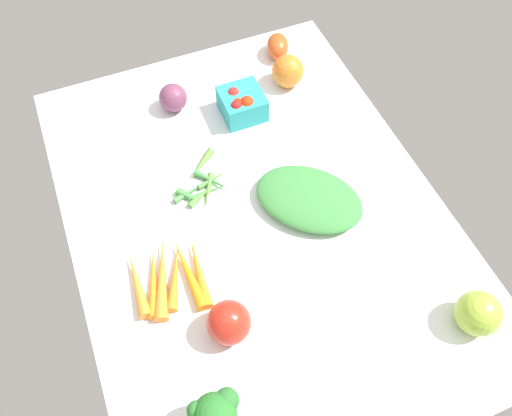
{
  "coord_description": "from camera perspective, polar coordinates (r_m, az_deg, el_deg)",
  "views": [
    {
      "loc": [
        -50.85,
        20.71,
        91.75
      ],
      "look_at": [
        0.0,
        0.0,
        4.0
      ],
      "focal_mm": 35.12,
      "sensor_mm": 36.0,
      "label": 1
    }
  ],
  "objects": [
    {
      "name": "carrot_bunch",
      "position": [
        0.98,
        -9.86,
        -7.7
      ],
      "size": [
        17.46,
        15.23,
        2.91
      ],
      "color": "orange",
      "rests_on": "tablecloth"
    },
    {
      "name": "bell_pepper_red",
      "position": [
        0.91,
        -3.1,
        -12.89
      ],
      "size": [
        8.71,
        8.71,
        8.64
      ],
      "primitive_type": "ellipsoid",
      "rotation": [
        0.0,
        0.0,
        3.24
      ],
      "color": "red",
      "rests_on": "tablecloth"
    },
    {
      "name": "red_onion_center",
      "position": [
        1.23,
        -9.43,
        12.28
      ],
      "size": [
        6.71,
        6.71,
        6.71
      ],
      "primitive_type": "sphere",
      "color": "#6F3955",
      "rests_on": "tablecloth"
    },
    {
      "name": "okra_pile",
      "position": [
        1.09,
        -6.08,
        2.68
      ],
      "size": [
        15.66,
        13.42,
        1.9
      ],
      "color": "#429043",
      "rests_on": "tablecloth"
    },
    {
      "name": "berry_basket",
      "position": [
        1.2,
        -1.62,
        11.79
      ],
      "size": [
        9.73,
        9.73,
        7.32
      ],
      "color": "teal",
      "rests_on": "tablecloth"
    },
    {
      "name": "heirloom_tomato_green",
      "position": [
        0.99,
        23.97,
        -10.91
      ],
      "size": [
        8.25,
        8.25,
        8.25
      ],
      "primitive_type": "sphere",
      "color": "#92B738",
      "rests_on": "tablecloth"
    },
    {
      "name": "heirloom_tomato_orange",
      "position": [
        1.27,
        3.65,
        15.3
      ],
      "size": [
        7.94,
        7.94,
        7.94
      ],
      "primitive_type": "sphere",
      "color": "orange",
      "rests_on": "tablecloth"
    },
    {
      "name": "leafy_greens_clump",
      "position": [
        1.05,
        6.06,
        1.08
      ],
      "size": [
        27.44,
        27.49,
        4.09
      ],
      "primitive_type": "ellipsoid",
      "rotation": [
        0.0,
        0.0,
        3.93
      ],
      "color": "#3A833E",
      "rests_on": "tablecloth"
    },
    {
      "name": "broccoli_head",
      "position": [
        0.84,
        -4.67,
        -22.54
      ],
      "size": [
        7.9,
        8.45,
        11.31
      ],
      "color": "#9FC879",
      "rests_on": "tablecloth"
    },
    {
      "name": "tablecloth",
      "position": [
        1.06,
        0.0,
        -0.86
      ],
      "size": [
        104.0,
        76.0,
        2.0
      ],
      "primitive_type": "cube",
      "color": "white",
      "rests_on": "ground"
    },
    {
      "name": "roma_tomato",
      "position": [
        1.35,
        2.48,
        17.92
      ],
      "size": [
        9.53,
        8.08,
        5.55
      ],
      "primitive_type": "ellipsoid",
      "rotation": [
        0.0,
        0.0,
        2.77
      ],
      "color": "#D04C1D",
      "rests_on": "tablecloth"
    }
  ]
}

